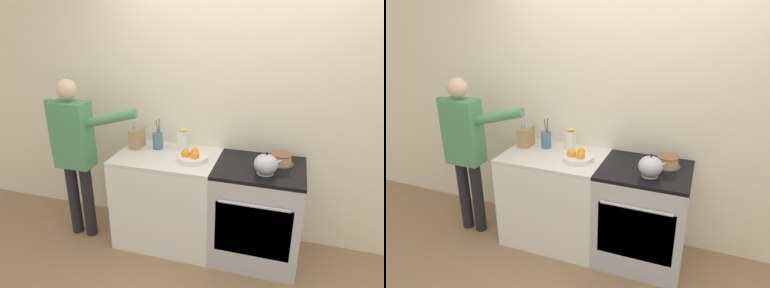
{
  "view_description": "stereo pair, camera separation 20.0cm",
  "coord_description": "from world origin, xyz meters",
  "views": [
    {
      "loc": [
        0.43,
        -2.35,
        2.11
      ],
      "look_at": [
        -0.36,
        0.29,
        1.04
      ],
      "focal_mm": 32.0,
      "sensor_mm": 36.0,
      "label": 1
    },
    {
      "loc": [
        0.62,
        -2.29,
        2.11
      ],
      "look_at": [
        -0.36,
        0.29,
        1.04
      ],
      "focal_mm": 32.0,
      "sensor_mm": 36.0,
      "label": 2
    }
  ],
  "objects": [
    {
      "name": "milk_carton",
      "position": [
        -0.51,
        0.49,
        1.0
      ],
      "size": [
        0.07,
        0.07,
        0.23
      ],
      "color": "white",
      "rests_on": "counter_cabinet"
    },
    {
      "name": "fruit_bowl",
      "position": [
        -0.35,
        0.27,
        0.93
      ],
      "size": [
        0.26,
        0.26,
        0.11
      ],
      "color": "silver",
      "rests_on": "counter_cabinet"
    },
    {
      "name": "counter_cabinet",
      "position": [
        -0.61,
        0.32,
        0.45
      ],
      "size": [
        0.93,
        0.63,
        0.89
      ],
      "color": "white",
      "rests_on": "ground_plane"
    },
    {
      "name": "utensil_crock",
      "position": [
        -0.75,
        0.45,
        0.98
      ],
      "size": [
        0.1,
        0.1,
        0.29
      ],
      "color": "#477084",
      "rests_on": "counter_cabinet"
    },
    {
      "name": "wall_back",
      "position": [
        0.0,
        0.65,
        1.3
      ],
      "size": [
        8.0,
        0.04,
        2.6
      ],
      "color": "silver",
      "rests_on": "ground_plane"
    },
    {
      "name": "tea_kettle",
      "position": [
        0.29,
        0.2,
        0.97
      ],
      "size": [
        0.24,
        0.19,
        0.19
      ],
      "color": "#B7BABF",
      "rests_on": "stove_range"
    },
    {
      "name": "person_baker",
      "position": [
        -1.45,
        0.15,
        0.93
      ],
      "size": [
        0.91,
        0.2,
        1.57
      ],
      "rotation": [
        0.0,
        0.0,
        0.12
      ],
      "color": "black",
      "rests_on": "ground_plane"
    },
    {
      "name": "layer_cake",
      "position": [
        0.39,
        0.42,
        0.94
      ],
      "size": [
        0.22,
        0.22,
        0.1
      ],
      "color": "#4C4C51",
      "rests_on": "stove_range"
    },
    {
      "name": "knife_block",
      "position": [
        -0.95,
        0.43,
        0.99
      ],
      "size": [
        0.1,
        0.17,
        0.28
      ],
      "color": "tan",
      "rests_on": "counter_cabinet"
    },
    {
      "name": "ground_plane",
      "position": [
        0.0,
        0.0,
        0.0
      ],
      "size": [
        16.0,
        16.0,
        0.0
      ],
      "primitive_type": "plane",
      "color": "#93704C"
    },
    {
      "name": "stove_range",
      "position": [
        0.23,
        0.31,
        0.45
      ],
      "size": [
        0.75,
        0.67,
        0.89
      ],
      "color": "#B7BABF",
      "rests_on": "ground_plane"
    }
  ]
}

